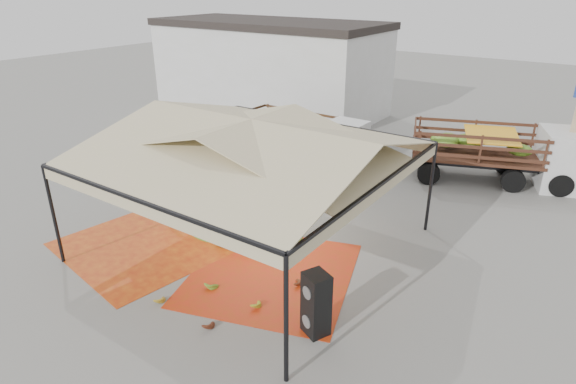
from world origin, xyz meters
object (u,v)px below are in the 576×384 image
Objects in this scene: speaker_stack at (316,304)px; truck_right at (506,149)px; vendor at (288,180)px; truck_left at (307,133)px; banana_heap at (245,208)px.

speaker_stack is 0.23× the size of truck_right.
truck_left is (-1.96, 4.28, 0.37)m from vendor.
banana_heap is 0.86× the size of truck_left.
truck_right is at bearing -110.27° from vendor.
banana_heap is 5.97m from speaker_stack.
truck_right reaches higher than banana_heap.
vendor is at bearing -153.30° from truck_right.
truck_right reaches higher than speaker_stack.
truck_right is (7.98, 2.28, 0.16)m from truck_left.
truck_left is at bearing 175.19° from truck_right.
speaker_stack is 12.26m from truck_right.
truck_right reaches higher than truck_left.
speaker_stack is at bearing -55.43° from truck_left.
banana_heap is 3.16× the size of speaker_stack.
vendor is 0.29× the size of truck_left.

